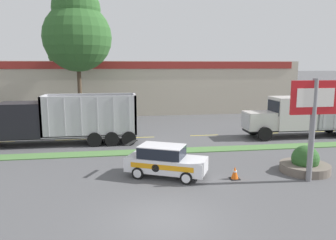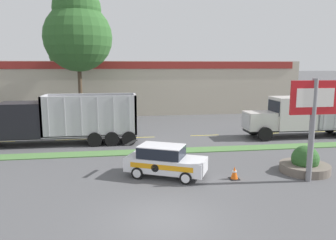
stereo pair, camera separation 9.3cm
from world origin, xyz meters
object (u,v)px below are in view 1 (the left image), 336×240
(dump_truck_lead, at_px, (302,116))
(traffic_cone, at_px, (235,173))
(rally_car, at_px, (165,161))
(store_sign_post, at_px, (314,110))
(stone_planter, at_px, (305,163))
(dump_truck_trail, at_px, (43,122))

(dump_truck_lead, distance_m, traffic_cone, 12.67)
(rally_car, height_order, store_sign_post, store_sign_post)
(dump_truck_lead, relative_size, stone_planter, 4.25)
(store_sign_post, bearing_deg, rally_car, 165.74)
(stone_planter, bearing_deg, dump_truck_trail, 150.81)
(dump_truck_trail, height_order, rally_car, dump_truck_trail)
(dump_truck_trail, relative_size, stone_planter, 4.39)
(dump_truck_trail, distance_m, traffic_cone, 14.70)
(rally_car, height_order, stone_planter, rally_car)
(rally_car, bearing_deg, stone_planter, -3.32)
(dump_truck_lead, bearing_deg, store_sign_post, -118.47)
(rally_car, xyz_separation_m, store_sign_post, (7.10, -1.80, 2.78))
(dump_truck_lead, distance_m, rally_car, 14.75)
(store_sign_post, relative_size, traffic_cone, 7.74)
(stone_planter, bearing_deg, store_sign_post, -113.67)
(traffic_cone, bearing_deg, dump_truck_trail, 140.96)
(dump_truck_trail, relative_size, rally_car, 2.61)
(dump_truck_lead, height_order, store_sign_post, store_sign_post)
(store_sign_post, xyz_separation_m, traffic_cone, (-3.61, 0.84, -3.30))
(dump_truck_lead, xyz_separation_m, stone_planter, (-4.70, -8.40, -1.20))
(store_sign_post, xyz_separation_m, stone_planter, (0.60, 1.36, -3.15))
(dump_truck_lead, distance_m, stone_planter, 9.70)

